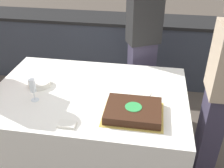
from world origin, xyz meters
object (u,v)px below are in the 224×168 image
Objects in this scene: plate_stack at (40,83)px; person_seated_right at (219,94)px; cake at (133,111)px; person_cutting_cake at (143,42)px; wine_glass at (33,86)px.

person_seated_right reaches higher than plate_stack.
person_seated_right reaches higher than cake.
cake is 1.06m from person_cutting_cake.
plate_stack is at bearing 13.91° from person_cutting_cake.
person_seated_right is (0.66, -0.80, -0.08)m from person_cutting_cake.
cake is at bearing -18.50° from plate_stack.
person_cutting_cake is (0.82, 0.99, 0.04)m from wine_glass.
wine_glass is at bearing -82.51° from person_seated_right.
person_seated_right is at bearing 7.49° from wine_glass.
cake is 0.71m from person_seated_right.
person_cutting_cake is at bearing 41.14° from plate_stack.
cake is at bearing -68.78° from person_seated_right.
cake is 2.26× the size of plate_stack.
person_cutting_cake is at bearing -140.63° from person_seated_right.
wine_glass is 1.29m from person_cutting_cake.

